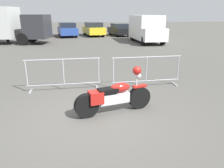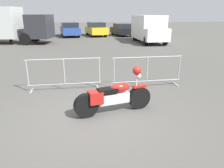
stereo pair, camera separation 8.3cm
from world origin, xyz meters
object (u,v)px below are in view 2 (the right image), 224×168
object	(u,v)px
crowd_barrier_near	(64,74)
parked_car_black	(122,30)
parked_car_blue	(70,29)
crowd_barrier_far	(147,71)
parked_car_white	(17,30)
parked_car_maroon	(43,30)
box_truck	(0,24)
delivery_van	(149,28)
motorcycle	(114,96)
pedestrian	(10,31)
parked_car_yellow	(96,29)

from	to	relation	value
crowd_barrier_near	parked_car_black	size ratio (longest dim) A/B	0.58
parked_car_blue	crowd_barrier_far	bearing A→B (deg)	-178.01
crowd_barrier_far	parked_car_white	xyz separation A→B (m)	(-9.66, 18.76, 0.14)
crowd_barrier_near	parked_car_maroon	distance (m)	18.72
parked_car_blue	box_truck	bearing A→B (deg)	125.04
crowd_barrier_near	delivery_van	size ratio (longest dim) A/B	0.48
box_truck	motorcycle	bearing A→B (deg)	-52.45
delivery_van	parked_car_black	bearing A→B (deg)	-170.00
box_truck	pedestrian	bearing A→B (deg)	78.34
parked_car_white	pedestrian	bearing A→B (deg)	179.76
motorcycle	delivery_van	bearing A→B (deg)	56.11
crowd_barrier_near	pedestrian	xyz separation A→B (m)	(-5.98, 13.78, 0.36)
delivery_van	parked_car_black	size ratio (longest dim) A/B	1.20
delivery_van	parked_car_maroon	distance (m)	11.98
parked_car_blue	delivery_van	bearing A→B (deg)	-140.55
parked_car_maroon	parked_car_blue	bearing A→B (deg)	-102.27
motorcycle	parked_car_white	xyz separation A→B (m)	(-8.24, 20.73, 0.25)
crowd_barrier_near	box_truck	xyz separation A→B (m)	(-6.37, 12.81, 1.08)
crowd_barrier_near	parked_car_maroon	xyz separation A→B (m)	(-3.89, 18.31, 0.14)
crowd_barrier_far	crowd_barrier_near	bearing A→B (deg)	180.00
parked_car_maroon	parked_car_white	bearing A→B (deg)	71.50
motorcycle	parked_car_yellow	xyz separation A→B (m)	(0.54, 20.49, 0.31)
delivery_van	pedestrian	xyz separation A→B (m)	(-12.24, 1.82, -0.32)
crowd_barrier_far	motorcycle	bearing A→B (deg)	-125.73
parked_car_blue	parked_car_black	size ratio (longest dim) A/B	1.11
box_truck	parked_car_white	size ratio (longest dim) A/B	1.86
box_truck	parked_car_maroon	bearing A→B (deg)	75.58
parked_car_blue	parked_car_maroon	bearing A→B (deg)	77.73
delivery_van	parked_car_blue	size ratio (longest dim) A/B	1.08
crowd_barrier_far	parked_car_yellow	xyz separation A→B (m)	(-0.88, 18.51, 0.21)
delivery_van	parked_car_yellow	world-z (taller)	delivery_van
parked_car_yellow	pedestrian	xyz separation A→B (m)	(-7.95, -4.73, 0.16)
motorcycle	parked_car_blue	distance (m)	20.30
crowd_barrier_near	parked_car_black	world-z (taller)	parked_car_black
motorcycle	parked_car_white	bearing A→B (deg)	96.93
motorcycle	parked_car_yellow	size ratio (longest dim) A/B	0.44
crowd_barrier_far	parked_car_yellow	distance (m)	18.53
motorcycle	crowd_barrier_near	bearing A→B (deg)	110.96
parked_car_blue	parked_car_white	bearing A→B (deg)	74.60
delivery_van	pedestrian	size ratio (longest dim) A/B	3.00
delivery_van	crowd_barrier_far	bearing A→B (deg)	-18.17
parked_car_blue	parked_car_yellow	distance (m)	2.95
crowd_barrier_near	parked_car_yellow	world-z (taller)	parked_car_yellow
motorcycle	crowd_barrier_far	distance (m)	2.43
motorcycle	box_truck	bearing A→B (deg)	103.02
motorcycle	parked_car_maroon	bearing A→B (deg)	89.92
box_truck	parked_car_blue	bearing A→B (deg)	54.65
crowd_barrier_far	parked_car_maroon	distance (m)	19.51
box_truck	parked_car_maroon	distance (m)	6.10
parked_car_blue	pedestrian	size ratio (longest dim) A/B	2.79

